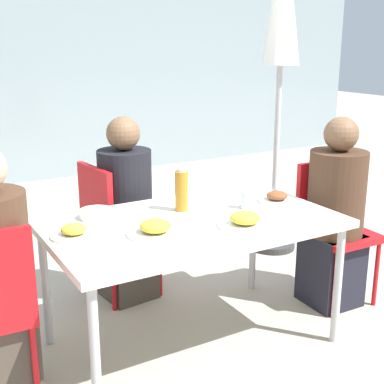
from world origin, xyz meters
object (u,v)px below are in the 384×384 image
at_px(drinking_cup, 247,199).
at_px(salad_bowl, 96,214).
at_px(chair_right, 331,220).
at_px(person_far, 126,215).
at_px(person_right, 335,219).
at_px(bottle, 182,190).
at_px(chair_far, 111,220).
at_px(closed_umbrella, 282,20).

distance_m(drinking_cup, salad_bowl, 0.83).
distance_m(chair_right, person_far, 1.30).
distance_m(person_right, bottle, 1.03).
bearing_deg(chair_far, salad_bowl, -35.87).
relative_size(closed_umbrella, bottle, 10.18).
xyz_separation_m(person_right, chair_far, (-1.17, 0.76, -0.04)).
relative_size(person_far, salad_bowl, 6.72).
relative_size(chair_right, person_right, 0.74).
bearing_deg(person_far, chair_right, 53.85).
bearing_deg(person_right, chair_right, -122.06).
height_order(chair_right, closed_umbrella, closed_umbrella).
bearing_deg(chair_far, drinking_cup, 29.79).
distance_m(closed_umbrella, salad_bowl, 2.08).
bearing_deg(person_right, chair_far, -31.73).
distance_m(bottle, salad_bowl, 0.48).
bearing_deg(closed_umbrella, person_far, -171.40).
height_order(chair_far, person_far, person_far).
bearing_deg(drinking_cup, chair_right, 2.69).
height_order(person_far, bottle, person_far).
xyz_separation_m(person_right, salad_bowl, (-1.42, 0.30, 0.18)).
relative_size(person_far, drinking_cup, 11.62).
relative_size(person_right, person_far, 1.01).
distance_m(chair_far, drinking_cup, 0.92).
xyz_separation_m(chair_right, person_right, (-0.05, -0.08, 0.04)).
xyz_separation_m(drinking_cup, salad_bowl, (-0.79, 0.26, -0.03)).
relative_size(chair_far, bottle, 3.70).
relative_size(drinking_cup, salad_bowl, 0.58).
xyz_separation_m(closed_umbrella, bottle, (-1.24, -0.74, -0.93)).
xyz_separation_m(chair_far, salad_bowl, (-0.26, -0.46, 0.22)).
bearing_deg(bottle, salad_bowl, 165.68).
distance_m(chair_right, chair_far, 1.40).
xyz_separation_m(person_right, person_far, (-1.08, 0.72, -0.00)).
bearing_deg(chair_right, bottle, -4.67).
height_order(chair_far, drinking_cup, chair_far).
xyz_separation_m(chair_right, bottle, (-1.03, 0.11, 0.31)).
bearing_deg(chair_right, salad_bowl, -7.22).
xyz_separation_m(person_right, drinking_cup, (-0.64, 0.05, 0.21)).
distance_m(chair_far, person_far, 0.10).
distance_m(person_right, salad_bowl, 1.47).
relative_size(chair_far, drinking_cup, 8.71).
bearing_deg(salad_bowl, chair_far, 60.67).
xyz_separation_m(person_far, drinking_cup, (0.44, -0.68, 0.21)).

